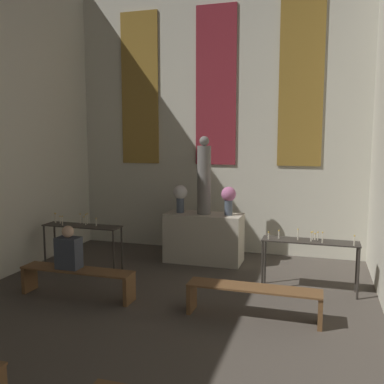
# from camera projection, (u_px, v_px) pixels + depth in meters

# --- Properties ---
(wall_back) EXTENTS (6.39, 0.16, 5.83)m
(wall_back) POSITION_uv_depth(u_px,v_px,m) (217.00, 113.00, 9.02)
(wall_back) COLOR beige
(wall_back) RESTS_ON ground_plane
(altar) EXTENTS (1.50, 0.66, 0.96)m
(altar) POSITION_uv_depth(u_px,v_px,m) (204.00, 238.00, 8.40)
(altar) COLOR #BCB29E
(altar) RESTS_ON ground_plane
(statue) EXTENTS (0.26, 0.26, 1.51)m
(statue) POSITION_uv_depth(u_px,v_px,m) (204.00, 178.00, 8.25)
(statue) COLOR slate
(statue) RESTS_ON altar
(flower_vase_left) EXTENTS (0.28, 0.28, 0.55)m
(flower_vase_left) POSITION_uv_depth(u_px,v_px,m) (180.00, 195.00, 8.44)
(flower_vase_left) COLOR #4C5666
(flower_vase_left) RESTS_ON altar
(flower_vase_right) EXTENTS (0.28, 0.28, 0.55)m
(flower_vase_right) POSITION_uv_depth(u_px,v_px,m) (229.00, 197.00, 8.16)
(flower_vase_right) COLOR #4C5666
(flower_vase_right) RESTS_ON altar
(candle_rack_left) EXTENTS (1.49, 0.38, 1.03)m
(candle_rack_left) POSITION_uv_depth(u_px,v_px,m) (82.00, 231.00, 7.93)
(candle_rack_left) COLOR #332D28
(candle_rack_left) RESTS_ON ground_plane
(candle_rack_right) EXTENTS (1.49, 0.38, 1.01)m
(candle_rack_right) POSITION_uv_depth(u_px,v_px,m) (310.00, 248.00, 6.74)
(candle_rack_right) COLOR #332D28
(candle_rack_right) RESTS_ON ground_plane
(pew_back_left) EXTENTS (1.80, 0.36, 0.44)m
(pew_back_left) POSITION_uv_depth(u_px,v_px,m) (77.00, 277.00, 6.54)
(pew_back_left) COLOR brown
(pew_back_left) RESTS_ON ground_plane
(pew_back_right) EXTENTS (1.80, 0.36, 0.44)m
(pew_back_right) POSITION_uv_depth(u_px,v_px,m) (253.00, 296.00, 5.76)
(pew_back_right) COLOR brown
(pew_back_right) RESTS_ON ground_plane
(person_seated) EXTENTS (0.36, 0.24, 0.67)m
(person_seated) POSITION_uv_depth(u_px,v_px,m) (69.00, 250.00, 6.53)
(person_seated) COLOR #383D47
(person_seated) RESTS_ON pew_back_left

